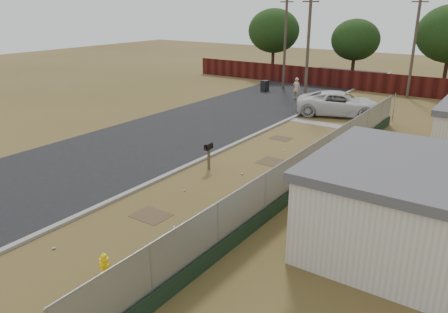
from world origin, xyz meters
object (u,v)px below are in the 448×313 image
Objects in this scene: pickup_truck at (340,104)px; pedestrian at (297,88)px; mailbox at (209,149)px; fire_hydrant at (104,265)px; trash_bin at (265,86)px.

pedestrian is at bearing 35.95° from pickup_truck.
pickup_truck is at bearing 84.69° from mailbox.
pedestrian is (-6.59, 26.88, 0.55)m from fire_hydrant.
pedestrian is (-3.89, 17.93, -0.16)m from mailbox.
pickup_truck is at bearing -28.79° from trash_bin.
trash_bin is (-9.12, 5.01, -0.35)m from pickup_truck.
trash_bin is at bearing 111.93° from mailbox.
pickup_truck reaches higher than mailbox.
pickup_truck is at bearing 147.36° from pedestrian.
pedestrian is at bearing 103.78° from fire_hydrant.
trash_bin is (-10.49, 28.30, 0.16)m from fire_hydrant.
trash_bin is (-3.90, 1.41, -0.40)m from pedestrian.
fire_hydrant is 23.33m from pickup_truck.
pedestrian is at bearing -19.94° from trash_bin.
pedestrian is 1.82× the size of trash_bin.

